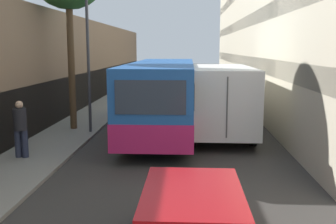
{
  "coord_description": "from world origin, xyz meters",
  "views": [
    {
      "loc": [
        0.49,
        -0.21,
        3.49
      ],
      "look_at": [
        -0.13,
        11.35,
        1.6
      ],
      "focal_mm": 42.0,
      "sensor_mm": 36.0,
      "label": 1
    }
  ],
  "objects_px": {
    "panel_van": "(165,83)",
    "street_lamp": "(87,21)",
    "bus": "(163,95)",
    "pedestrian": "(20,127)",
    "box_truck": "(218,95)"
  },
  "relations": [
    {
      "from": "box_truck",
      "to": "panel_van",
      "type": "relative_size",
      "value": 1.74
    },
    {
      "from": "bus",
      "to": "box_truck",
      "type": "relative_size",
      "value": 1.36
    },
    {
      "from": "panel_van",
      "to": "pedestrian",
      "type": "relative_size",
      "value": 2.54
    },
    {
      "from": "street_lamp",
      "to": "panel_van",
      "type": "bearing_deg",
      "value": 77.92
    },
    {
      "from": "bus",
      "to": "panel_van",
      "type": "distance_m",
      "value": 10.41
    },
    {
      "from": "bus",
      "to": "panel_van",
      "type": "xyz_separation_m",
      "value": [
        -0.52,
        10.39,
        -0.41
      ]
    },
    {
      "from": "bus",
      "to": "pedestrian",
      "type": "xyz_separation_m",
      "value": [
        -4.12,
        -4.75,
        -0.49
      ]
    },
    {
      "from": "bus",
      "to": "street_lamp",
      "type": "bearing_deg",
      "value": -164.06
    },
    {
      "from": "panel_van",
      "to": "pedestrian",
      "type": "xyz_separation_m",
      "value": [
        -3.59,
        -15.13,
        -0.08
      ]
    },
    {
      "from": "panel_van",
      "to": "street_lamp",
      "type": "distance_m",
      "value": 11.97
    },
    {
      "from": "bus",
      "to": "pedestrian",
      "type": "relative_size",
      "value": 6.01
    },
    {
      "from": "bus",
      "to": "street_lamp",
      "type": "height_order",
      "value": "street_lamp"
    },
    {
      "from": "pedestrian",
      "to": "panel_van",
      "type": "bearing_deg",
      "value": 76.64
    },
    {
      "from": "box_truck",
      "to": "panel_van",
      "type": "distance_m",
      "value": 10.75
    },
    {
      "from": "box_truck",
      "to": "pedestrian",
      "type": "distance_m",
      "value": 8.04
    }
  ]
}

